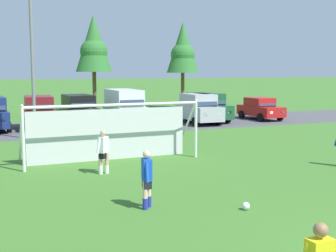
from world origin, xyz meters
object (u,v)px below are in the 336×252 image
parked_car_slot_far_right (206,107)px  street_lamp (36,65)px  parked_car_slot_center_left (39,112)px  parked_car_slot_center_right (124,106)px  parked_car_slot_right (199,108)px  parked_car_slot_end (260,108)px  soccer_goal (111,131)px  parked_car_slot_center (79,110)px  soccer_ball (246,206)px  player_striker_near (147,179)px  player_midfield_center (103,152)px

parked_car_slot_far_right → street_lamp: bearing=-162.1°
parked_car_slot_center_left → parked_car_slot_center_right: size_ratio=0.97×
parked_car_slot_right → parked_car_slot_end: (5.73, 0.45, -0.24)m
soccer_goal → parked_car_slot_center: 12.88m
soccer_goal → parked_car_slot_far_right: soccer_goal is taller
parked_car_slot_center → soccer_ball: bearing=-90.0°
player_striker_near → street_lamp: street_lamp is taller
parked_car_slot_right → parked_car_slot_center: bearing=165.3°
soccer_goal → player_striker_near: 7.01m
player_striker_near → parked_car_slot_end: size_ratio=0.39×
parked_car_slot_center_right → street_lamp: street_lamp is taller
player_striker_near → parked_car_slot_right: parked_car_slot_right is taller
soccer_goal → street_lamp: bearing=105.8°
player_midfield_center → parked_car_slot_center_right: 15.09m
player_midfield_center → parked_car_slot_center_left: size_ratio=0.35×
parked_car_slot_center_left → parked_car_slot_center: (2.77, 0.46, 0.00)m
parked_car_slot_far_right → parked_car_slot_end: (4.63, -0.40, -0.24)m
player_striker_near → player_midfield_center: 4.61m
parked_car_slot_center_right → parked_car_slot_right: size_ratio=1.03×
soccer_ball → player_midfield_center: 6.36m
parked_car_slot_center → parked_car_slot_center_right: parked_car_slot_center_right is taller
parked_car_slot_center_left → soccer_ball: bearing=-82.3°
parked_car_slot_center_right → parked_car_slot_far_right: (6.42, -0.29, -0.23)m
player_midfield_center → parked_car_slot_end: bearing=39.1°
soccer_goal → player_midfield_center: bearing=-112.8°
player_midfield_center → parked_car_slot_far_right: size_ratio=0.35×
parked_car_slot_center_left → street_lamp: 5.93m
parked_car_slot_center_left → parked_car_slot_center_right: (5.76, -0.58, 0.23)m
player_midfield_center → parked_car_slot_center_right: bearing=69.0°
parked_car_slot_center_left → parked_car_slot_center_right: parked_car_slot_center_right is taller
player_midfield_center → street_lamp: size_ratio=0.20×
parked_car_slot_center_left → parked_car_slot_center: bearing=9.4°
player_midfield_center → parked_car_slot_center_left: (-0.36, 14.65, 0.29)m
parked_car_slot_center_left → player_midfield_center: bearing=-88.6°
parked_car_slot_far_right → parked_car_slot_center_right: bearing=177.4°
parked_car_slot_end → player_midfield_center: bearing=-140.9°
player_midfield_center → parked_car_slot_far_right: parked_car_slot_far_right is taller
player_striker_near → parked_car_slot_center: size_ratio=0.35×
player_striker_near → parked_car_slot_far_right: 21.88m
street_lamp → parked_car_slot_center_left: bearing=81.6°
soccer_ball → parked_car_slot_far_right: bearing=64.4°
soccer_ball → parked_car_slot_far_right: 21.79m
soccer_goal → parked_car_slot_center_left: soccer_goal is taller
player_striker_near → player_midfield_center: bearing=89.6°
player_striker_near → parked_car_slot_center_left: size_ratio=0.35×
soccer_goal → parked_car_slot_center_right: (4.43, 11.76, 0.05)m
soccer_ball → soccer_goal: soccer_goal is taller
parked_car_slot_end → soccer_ball: bearing=-126.1°
parked_car_slot_center → parked_car_slot_end: size_ratio=1.10×
parked_car_slot_end → parked_car_slot_far_right: bearing=175.0°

